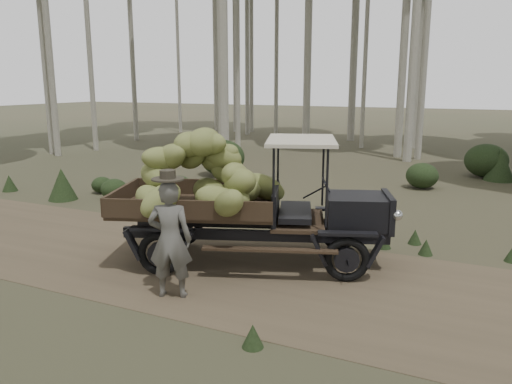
% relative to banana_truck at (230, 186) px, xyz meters
% --- Properties ---
extents(ground, '(120.00, 120.00, 0.00)m').
position_rel_banana_truck_xyz_m(ground, '(1.09, -0.29, -1.39)').
color(ground, '#473D2B').
rests_on(ground, ground).
extents(dirt_track, '(70.00, 4.00, 0.01)m').
position_rel_banana_truck_xyz_m(dirt_track, '(1.09, -0.29, -1.39)').
color(dirt_track, brown).
rests_on(dirt_track, ground).
extents(banana_truck, '(5.05, 3.30, 2.44)m').
position_rel_banana_truck_xyz_m(banana_truck, '(0.00, 0.00, 0.00)').
color(banana_truck, black).
rests_on(banana_truck, ground).
extents(farmer, '(0.76, 0.63, 1.93)m').
position_rel_banana_truck_xyz_m(farmer, '(-0.14, -1.64, -0.48)').
color(farmer, '#585651').
rests_on(farmer, ground).
extents(undergrowth, '(23.41, 22.89, 1.39)m').
position_rel_banana_truck_xyz_m(undergrowth, '(2.11, 1.04, -0.84)').
color(undergrowth, '#233319').
rests_on(undergrowth, ground).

